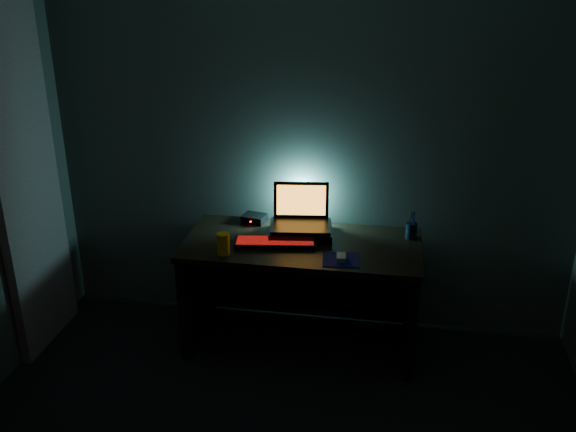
% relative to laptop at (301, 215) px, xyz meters
% --- Properties ---
extents(room, '(3.50, 4.00, 2.50)m').
position_rel_laptop_xyz_m(room, '(0.03, -1.78, 0.38)').
color(room, black).
rests_on(room, ground).
extents(desk, '(1.50, 0.70, 0.75)m').
position_rel_laptop_xyz_m(desk, '(0.03, -0.11, -0.38)').
color(desk, black).
rests_on(desk, ground).
extents(curtain, '(0.06, 0.65, 2.30)m').
position_rel_laptop_xyz_m(curtain, '(-1.68, -0.36, 0.28)').
color(curtain, '#B19E8D').
rests_on(curtain, ground).
extents(riser, '(0.44, 0.35, 0.06)m').
position_rel_laptop_xyz_m(riser, '(0.01, -0.05, -0.09)').
color(riser, black).
rests_on(riser, desk).
extents(laptop, '(0.41, 0.33, 0.26)m').
position_rel_laptop_xyz_m(laptop, '(0.00, 0.00, 0.00)').
color(laptop, black).
rests_on(laptop, riser).
extents(keyboard, '(0.52, 0.23, 0.03)m').
position_rel_laptop_xyz_m(keyboard, '(-0.13, -0.21, -0.10)').
color(keyboard, black).
rests_on(keyboard, desk).
extents(mousepad, '(0.24, 0.22, 0.00)m').
position_rel_laptop_xyz_m(mousepad, '(0.30, -0.36, -0.12)').
color(mousepad, '#0C1154').
rests_on(mousepad, desk).
extents(mouse, '(0.06, 0.10, 0.03)m').
position_rel_laptop_xyz_m(mouse, '(0.30, -0.36, -0.10)').
color(mouse, gray).
rests_on(mouse, mousepad).
extents(pen_cup, '(0.09, 0.09, 0.10)m').
position_rel_laptop_xyz_m(pen_cup, '(0.71, 0.03, -0.07)').
color(pen_cup, black).
rests_on(pen_cup, desk).
extents(juice_glass, '(0.08, 0.08, 0.13)m').
position_rel_laptop_xyz_m(juice_glass, '(-0.42, -0.40, -0.05)').
color(juice_glass, yellow).
rests_on(juice_glass, desk).
extents(router, '(0.17, 0.15, 0.05)m').
position_rel_laptop_xyz_m(router, '(-0.34, 0.12, -0.09)').
color(router, black).
rests_on(router, desk).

